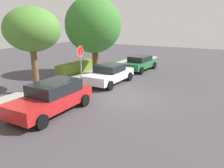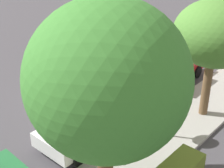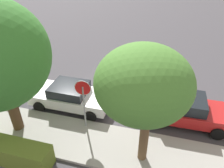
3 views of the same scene
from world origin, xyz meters
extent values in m
plane|color=#423F44|center=(0.00, 0.00, 0.00)|extent=(60.00, 60.00, 0.00)
cube|color=#9E9B93|center=(0.00, 4.82, 0.07)|extent=(32.00, 2.52, 0.14)
cylinder|color=gray|center=(0.93, 3.94, 1.23)|extent=(0.08, 0.08, 2.45)
cylinder|color=white|center=(0.93, 3.94, 2.38)|extent=(0.76, 0.11, 0.76)
cylinder|color=red|center=(0.93, 3.94, 2.38)|extent=(0.71, 0.11, 0.71)
cube|color=white|center=(2.34, 2.49, 0.59)|extent=(4.33, 1.87, 0.57)
cube|color=black|center=(2.40, 2.49, 1.13)|extent=(1.92, 1.64, 0.50)
cylinder|color=black|center=(3.81, 3.42, 0.32)|extent=(0.64, 0.22, 0.64)
cylinder|color=black|center=(3.81, 1.55, 0.32)|extent=(0.64, 0.22, 0.64)
cylinder|color=black|center=(0.87, 3.42, 0.32)|extent=(0.64, 0.22, 0.64)
cylinder|color=black|center=(0.87, 1.55, 0.32)|extent=(0.64, 0.22, 0.64)
cube|color=red|center=(-3.74, 2.13, 0.61)|extent=(4.43, 1.92, 0.62)
cube|color=black|center=(-3.41, 2.13, 1.20)|extent=(2.45, 1.65, 0.56)
cylinder|color=black|center=(-5.21, 1.18, 0.32)|extent=(0.65, 0.24, 0.64)
cylinder|color=black|center=(-5.25, 3.00, 0.32)|extent=(0.65, 0.24, 0.64)
cylinder|color=black|center=(-2.23, 1.25, 0.32)|extent=(0.65, 0.24, 0.64)
cylinder|color=black|center=(-2.27, 3.07, 0.32)|extent=(0.65, 0.24, 0.64)
cube|color=#236B38|center=(7.70, 2.42, 0.59)|extent=(4.26, 1.91, 0.56)
cube|color=black|center=(7.72, 2.42, 1.10)|extent=(2.29, 1.61, 0.48)
cylinder|color=black|center=(9.17, 3.20, 0.32)|extent=(0.65, 0.25, 0.64)
cylinder|color=black|center=(9.08, 1.50, 0.32)|extent=(0.65, 0.25, 0.64)
cylinder|color=black|center=(6.33, 3.34, 0.32)|extent=(0.65, 0.25, 0.64)
cylinder|color=black|center=(6.24, 1.64, 0.32)|extent=(0.65, 0.25, 0.64)
cylinder|color=#513823|center=(4.08, 4.91, 1.21)|extent=(0.50, 0.50, 2.41)
ellipsoid|color=#387A2D|center=(4.13, 5.08, 4.10)|extent=(4.55, 4.55, 4.50)
cylinder|color=brown|center=(-2.04, 5.09, 1.43)|extent=(0.37, 0.37, 2.86)
ellipsoid|color=#4C8433|center=(-1.84, 5.24, 3.90)|extent=(3.30, 3.30, 2.62)
cube|color=olive|center=(3.68, 6.57, 0.50)|extent=(4.47, 0.88, 0.99)
camera|label=1|loc=(-10.84, -5.50, 4.23)|focal=35.00mm
camera|label=2|loc=(10.15, 10.59, 8.26)|focal=55.00mm
camera|label=3|loc=(-2.43, 11.32, 7.74)|focal=35.00mm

